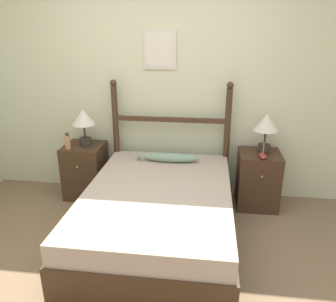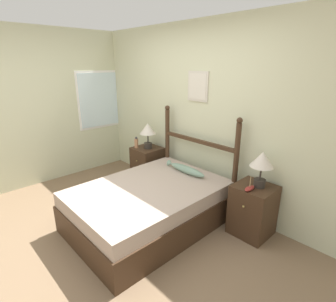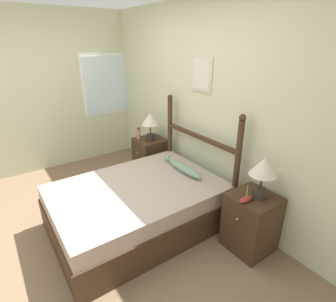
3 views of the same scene
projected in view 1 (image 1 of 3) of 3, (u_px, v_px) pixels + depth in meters
ground_plane at (126, 287)px, 2.55m from camera, size 16.00×16.00×0.00m
wall_back at (158, 87)px, 3.72m from camera, size 6.40×0.08×2.55m
bed at (158, 214)px, 3.06m from camera, size 1.34×1.90×0.53m
headboard at (170, 136)px, 3.75m from camera, size 1.35×0.08×1.37m
nightstand_left at (86, 170)px, 3.89m from camera, size 0.44×0.46×0.63m
nightstand_right at (258, 179)px, 3.65m from camera, size 0.44×0.46×0.63m
table_lamp_left at (84, 120)px, 3.67m from camera, size 0.27×0.27×0.43m
table_lamp_right at (266, 126)px, 3.45m from camera, size 0.27×0.27×0.43m
bottle at (68, 141)px, 3.65m from camera, size 0.06×0.06×0.19m
model_boat at (263, 156)px, 3.41m from camera, size 0.07×0.17×0.17m
fish_pillow at (169, 157)px, 3.56m from camera, size 0.68×0.12×0.10m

